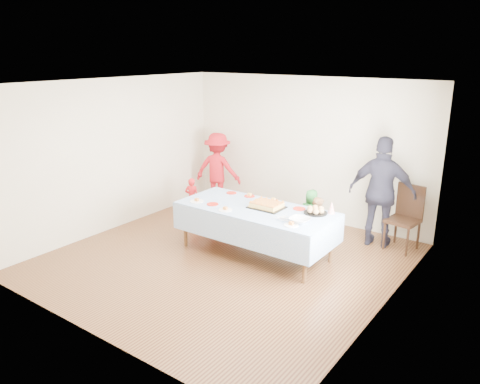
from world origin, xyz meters
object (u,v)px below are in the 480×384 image
object	(u,v)px
dining_chair	(406,214)
birthday_cake	(267,205)
adult_left	(218,169)
party_table	(256,211)

from	to	relation	value
dining_chair	birthday_cake	bearing A→B (deg)	-129.51
birthday_cake	dining_chair	bearing A→B (deg)	41.89
birthday_cake	adult_left	xyz separation A→B (m)	(-2.20, 1.53, -0.06)
birthday_cake	adult_left	bearing A→B (deg)	145.12
party_table	dining_chair	xyz separation A→B (m)	(1.85, 1.64, -0.13)
party_table	birthday_cake	xyz separation A→B (m)	(0.14, 0.10, 0.10)
party_table	dining_chair	size ratio (longest dim) A/B	2.34
party_table	adult_left	bearing A→B (deg)	141.53
party_table	dining_chair	world-z (taller)	dining_chair
party_table	birthday_cake	size ratio (longest dim) A/B	4.75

